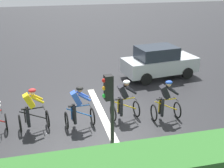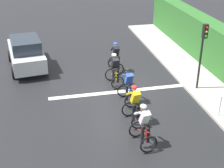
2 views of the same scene
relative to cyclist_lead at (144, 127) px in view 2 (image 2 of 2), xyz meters
The scene contains 10 objects.
ground_plane 4.66m from the cyclist_lead, 93.05° to the right, with size 80.00×80.00×0.00m, color black.
sidewalk_kerb 5.48m from the cyclist_lead, 151.62° to the right, with size 2.80×24.45×0.12m, color #ADA89E.
road_marking_stop_line 4.39m from the cyclist_lead, 93.24° to the right, with size 7.00×0.30×0.01m, color silver.
cyclist_lead is the anchor object (origin of this frame).
cyclist_second 1.52m from the cyclist_lead, 93.54° to the right, with size 0.82×1.16×1.66m.
cyclist_mid 3.24m from the cyclist_lead, 95.14° to the right, with size 0.76×1.13×1.66m.
cyclist_fourth 5.10m from the cyclist_lead, 90.97° to the right, with size 0.79×1.15×1.66m.
cyclist_trailing 6.71m from the cyclist_lead, 94.44° to the right, with size 0.68×1.08×1.66m.
car_silver 9.36m from the cyclist_lead, 63.15° to the right, with size 2.28×4.28×1.76m.
traffic_light_near_crossing 5.50m from the cyclist_lead, 137.19° to the right, with size 0.22×0.31×3.34m.
Camera 2 is at (3.49, 14.02, 7.40)m, focal length 52.71 mm.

